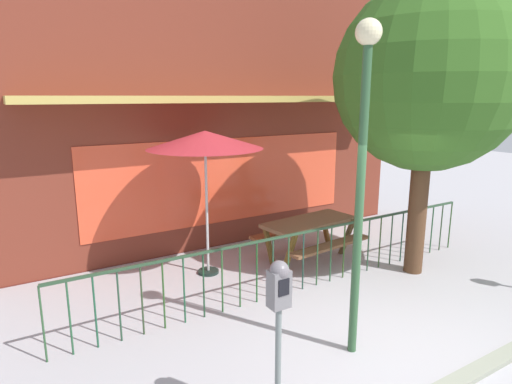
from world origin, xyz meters
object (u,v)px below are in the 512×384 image
at_px(picnic_table_left, 309,229).
at_px(parking_meter_near, 279,302).
at_px(street_lamp, 363,145).
at_px(patio_umbrella, 205,141).
at_px(street_tree, 429,78).

distance_m(picnic_table_left, parking_meter_near, 4.35).
relative_size(picnic_table_left, parking_meter_near, 1.17).
xyz_separation_m(picnic_table_left, street_lamp, (-1.40, -2.62, 1.88)).
bearing_deg(picnic_table_left, parking_meter_near, -132.07).
bearing_deg(parking_meter_near, street_lamp, 20.97).
distance_m(patio_umbrella, parking_meter_near, 3.89).
distance_m(street_tree, street_lamp, 3.02).
height_order(picnic_table_left, patio_umbrella, patio_umbrella).
bearing_deg(street_tree, picnic_table_left, 131.53).
height_order(street_tree, street_lamp, street_tree).
bearing_deg(patio_umbrella, picnic_table_left, -12.61).
bearing_deg(street_lamp, picnic_table_left, 61.88).
relative_size(street_tree, street_lamp, 1.27).
xyz_separation_m(picnic_table_left, street_tree, (1.23, -1.39, 2.70)).
bearing_deg(patio_umbrella, parking_meter_near, -105.48).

